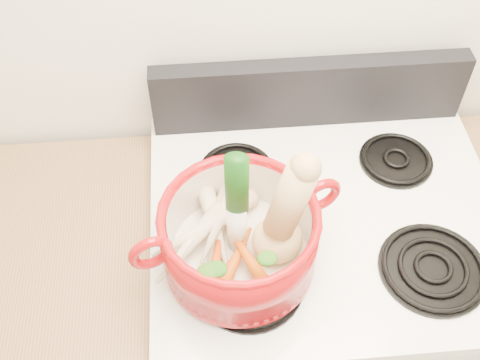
{
  "coord_description": "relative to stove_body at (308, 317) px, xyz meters",
  "views": [
    {
      "loc": [
        -0.26,
        0.63,
        2.02
      ],
      "look_at": [
        -0.21,
        1.27,
        1.25
      ],
      "focal_mm": 45.0,
      "sensor_mm": 36.0,
      "label": 1
    }
  ],
  "objects": [
    {
      "name": "stove_body",
      "position": [
        0.0,
        0.0,
        0.0
      ],
      "size": [
        0.76,
        0.65,
        0.92
      ],
      "primitive_type": "cube",
      "color": "silver",
      "rests_on": "floor"
    },
    {
      "name": "cooktop",
      "position": [
        0.0,
        0.0,
        0.47
      ],
      "size": [
        0.78,
        0.67,
        0.03
      ],
      "primitive_type": "cube",
      "color": "white",
      "rests_on": "stove_body"
    },
    {
      "name": "control_backsplash",
      "position": [
        0.0,
        0.3,
        0.58
      ],
      "size": [
        0.76,
        0.05,
        0.18
      ],
      "primitive_type": "cube",
      "color": "black",
      "rests_on": "cooktop"
    },
    {
      "name": "burner_front_left",
      "position": [
        -0.19,
        -0.16,
        0.5
      ],
      "size": [
        0.22,
        0.22,
        0.02
      ],
      "primitive_type": "cylinder",
      "color": "black",
      "rests_on": "cooktop"
    },
    {
      "name": "burner_front_right",
      "position": [
        0.19,
        -0.16,
        0.5
      ],
      "size": [
        0.22,
        0.22,
        0.02
      ],
      "primitive_type": "cylinder",
      "color": "black",
      "rests_on": "cooktop"
    },
    {
      "name": "burner_back_left",
      "position": [
        -0.19,
        0.14,
        0.5
      ],
      "size": [
        0.17,
        0.17,
        0.02
      ],
      "primitive_type": "cylinder",
      "color": "black",
      "rests_on": "cooktop"
    },
    {
      "name": "burner_back_right",
      "position": [
        0.19,
        0.14,
        0.5
      ],
      "size": [
        0.17,
        0.17,
        0.02
      ],
      "primitive_type": "cylinder",
      "color": "black",
      "rests_on": "cooktop"
    },
    {
      "name": "dutch_oven",
      "position": [
        -0.21,
        -0.11,
        0.58
      ],
      "size": [
        0.39,
        0.39,
        0.15
      ],
      "primitive_type": "cylinder",
      "rotation": [
        0.0,
        0.0,
        0.31
      ],
      "color": "#9C0A0D",
      "rests_on": "burner_front_left"
    },
    {
      "name": "pot_handle_left",
      "position": [
        -0.37,
        -0.16,
        0.64
      ],
      "size": [
        0.09,
        0.05,
        0.09
      ],
      "primitive_type": "torus",
      "rotation": [
        1.57,
        0.0,
        0.31
      ],
      "color": "#9C0A0D",
      "rests_on": "dutch_oven"
    },
    {
      "name": "pot_handle_right",
      "position": [
        -0.04,
        -0.06,
        0.64
      ],
      "size": [
        0.09,
        0.05,
        0.09
      ],
      "primitive_type": "torus",
      "rotation": [
        1.57,
        0.0,
        0.31
      ],
      "color": "#9C0A0D",
      "rests_on": "dutch_oven"
    },
    {
      "name": "squash",
      "position": [
        -0.13,
        -0.12,
        0.67
      ],
      "size": [
        0.19,
        0.14,
        0.28
      ],
      "primitive_type": null,
      "rotation": [
        0.0,
        0.24,
        0.25
      ],
      "color": "tan",
      "rests_on": "dutch_oven"
    },
    {
      "name": "leek",
      "position": [
        -0.21,
        -0.1,
        0.68
      ],
      "size": [
        0.05,
        0.06,
        0.29
      ],
      "primitive_type": "cylinder",
      "rotation": [
        0.05,
        0.0,
        -0.17
      ],
      "color": "white",
      "rests_on": "dutch_oven"
    },
    {
      "name": "ginger",
      "position": [
        -0.21,
        -0.0,
        0.56
      ],
      "size": [
        0.1,
        0.07,
        0.05
      ],
      "primitive_type": "ellipsoid",
      "rotation": [
        0.0,
        0.0,
        0.14
      ],
      "color": "tan",
      "rests_on": "dutch_oven"
    },
    {
      "name": "parsnip_0",
      "position": [
        -0.24,
        -0.06,
        0.56
      ],
      "size": [
        0.1,
        0.22,
        0.06
      ],
      "primitive_type": "cone",
      "rotation": [
        1.66,
        0.0,
        -0.27
      ],
      "color": "beige",
      "rests_on": "dutch_oven"
    },
    {
      "name": "parsnip_1",
      "position": [
        -0.3,
        -0.1,
        0.57
      ],
      "size": [
        0.17,
        0.18,
        0.06
      ],
      "primitive_type": "cone",
      "rotation": [
        1.66,
        0.0,
        -0.74
      ],
      "color": "beige",
      "rests_on": "dutch_oven"
    },
    {
      "name": "parsnip_2",
      "position": [
        -0.25,
        -0.06,
        0.57
      ],
      "size": [
        0.08,
        0.2,
        0.06
      ],
      "primitive_type": "cone",
      "rotation": [
        1.66,
        0.0,
        0.19
      ],
      "color": "#EFE7C3",
      "rests_on": "dutch_oven"
    },
    {
      "name": "parsnip_3",
      "position": [
        -0.29,
        -0.09,
        0.58
      ],
      "size": [
        0.19,
        0.12,
        0.06
      ],
      "primitive_type": "cone",
      "rotation": [
        1.66,
        0.0,
        -1.15
      ],
      "color": "#F0EAC3",
      "rests_on": "dutch_oven"
    },
    {
      "name": "parsnip_4",
      "position": [
        -0.26,
        -0.07,
        0.58
      ],
      "size": [
        0.16,
        0.17,
        0.06
      ],
      "primitive_type": "cone",
      "rotation": [
        1.66,
        0.0,
        -0.72
      ],
      "color": "beige",
      "rests_on": "dutch_oven"
    },
    {
      "name": "parsnip_5",
      "position": [
        -0.24,
        -0.07,
        0.59
      ],
      "size": [
        0.12,
        0.2,
        0.05
      ],
      "primitive_type": "cone",
      "rotation": [
        1.66,
        0.0,
        -0.45
      ],
      "color": "beige",
      "rests_on": "dutch_oven"
    },
    {
      "name": "carrot_0",
      "position": [
        -0.22,
        -0.15,
        0.56
      ],
      "size": [
        0.11,
        0.16,
        0.05
      ],
      "primitive_type": "cone",
      "rotation": [
        1.66,
        0.0,
        -0.49
      ],
      "color": "#C05809",
      "rests_on": "dutch_oven"
    },
    {
      "name": "carrot_1",
      "position": [
        -0.26,
        -0.16,
        0.56
      ],
      "size": [
        0.07,
        0.16,
        0.05
      ],
      "primitive_type": "cone",
      "rotation": [
        1.66,
        0.0,
        -0.21
      ],
      "color": "red",
      "rests_on": "dutch_oven"
    },
    {
      "name": "carrot_2",
      "position": [
        -0.2,
        -0.14,
        0.57
      ],
      "size": [
        0.09,
        0.15,
        0.04
      ],
      "primitive_type": "cone",
      "rotation": [
        1.66,
        0.0,
        0.44
      ],
      "color": "#CA5C0A",
      "rests_on": "dutch_oven"
    }
  ]
}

